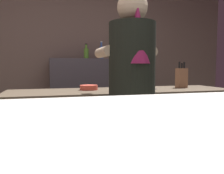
# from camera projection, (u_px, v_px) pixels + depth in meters

# --- Properties ---
(wall_back) EXTENTS (5.20, 0.10, 2.70)m
(wall_back) POSITION_uv_depth(u_px,v_px,m) (70.00, 51.00, 3.47)
(wall_back) COLOR brown
(wall_back) RESTS_ON ground
(prep_counter) EXTENTS (2.10, 0.60, 0.89)m
(prep_counter) POSITION_uv_depth(u_px,v_px,m) (123.00, 136.00, 2.19)
(prep_counter) COLOR #4E4031
(prep_counter) RESTS_ON ground
(back_shelf) EXTENTS (0.80, 0.36, 1.22)m
(back_shelf) POSITION_uv_depth(u_px,v_px,m) (79.00, 102.00, 3.29)
(back_shelf) COLOR #3D383F
(back_shelf) RESTS_ON ground
(bartender) EXTENTS (0.43, 0.51, 1.64)m
(bartender) POSITION_uv_depth(u_px,v_px,m) (132.00, 88.00, 1.69)
(bartender) COLOR #233332
(bartender) RESTS_ON ground
(knife_block) EXTENTS (0.10, 0.08, 0.27)m
(knife_block) POSITION_uv_depth(u_px,v_px,m) (181.00, 78.00, 2.36)
(knife_block) COLOR brown
(knife_block) RESTS_ON prep_counter
(mixing_bowl) EXTENTS (0.17, 0.17, 0.05)m
(mixing_bowl) POSITION_uv_depth(u_px,v_px,m) (89.00, 87.00, 2.13)
(mixing_bowl) COLOR #C74839
(mixing_bowl) RESTS_ON prep_counter
(chefs_knife) EXTENTS (0.24, 0.05, 0.01)m
(chefs_knife) POSITION_uv_depth(u_px,v_px,m) (145.00, 89.00, 2.15)
(chefs_knife) COLOR silver
(chefs_knife) RESTS_ON prep_counter
(bottle_olive_oil) EXTENTS (0.06, 0.06, 0.25)m
(bottle_olive_oil) POSITION_uv_depth(u_px,v_px,m) (101.00, 52.00, 3.32)
(bottle_olive_oil) COLOR #36559B
(bottle_olive_oil) RESTS_ON back_shelf
(bottle_vinegar) EXTENTS (0.07, 0.07, 0.21)m
(bottle_vinegar) POSITION_uv_depth(u_px,v_px,m) (86.00, 53.00, 3.26)
(bottle_vinegar) COLOR #51882B
(bottle_vinegar) RESTS_ON back_shelf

